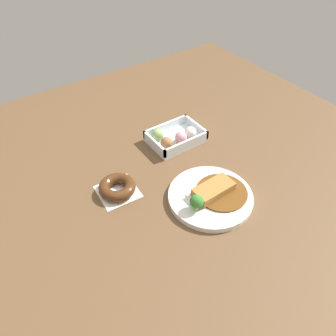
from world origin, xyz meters
TOP-DOWN VIEW (x-y plane):
  - ground_plane at (0.00, 0.00)m, footprint 1.60×1.60m
  - curry_plate at (0.05, -0.09)m, footprint 0.25×0.25m
  - donut_box at (0.12, 0.19)m, footprint 0.19×0.13m
  - chocolate_ring_donut at (-0.16, 0.10)m, footprint 0.12×0.12m

SIDE VIEW (x-z plane):
  - ground_plane at x=0.00m, z-range 0.00..0.00m
  - curry_plate at x=0.05m, z-range -0.02..0.05m
  - chocolate_ring_donut at x=-0.16m, z-range 0.00..0.04m
  - donut_box at x=0.12m, z-range -0.01..0.05m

